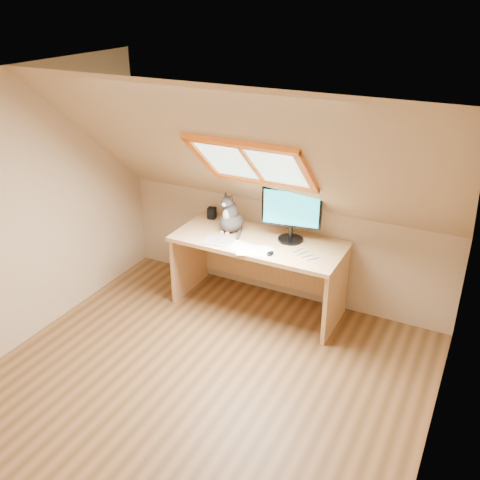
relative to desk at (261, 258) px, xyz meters
The scene contains 10 objects.
ground 1.55m from the desk, 86.52° to the right, with size 3.50×3.50×0.00m, color brown.
room_shell 1.79m from the desk, 86.73° to the right, with size 3.52×3.52×2.41m.
desk is the anchor object (origin of this frame).
monitor 0.60m from the desk, ahead, with size 0.57×0.24×0.52m.
cat 0.50m from the desk, behind, with size 0.27×0.31×0.42m.
desk_speaker 0.74m from the desk, 164.72° to the left, with size 0.08×0.08×0.12m, color black.
graphics_tablet 0.49m from the desk, 138.41° to the right, with size 0.27×0.20×0.01m, color #B2B2B7.
mouse 0.46m from the desk, 54.04° to the right, with size 0.05×0.09×0.03m, color black.
papers 0.40m from the desk, 92.83° to the right, with size 0.35×0.30×0.01m.
cables 0.51m from the desk, 24.29° to the right, with size 0.51×0.26×0.01m.
Camera 1 is at (1.84, -2.82, 2.96)m, focal length 40.00 mm.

